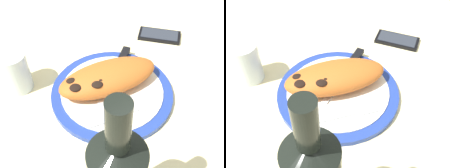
{
  "view_description": "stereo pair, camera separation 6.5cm",
  "coord_description": "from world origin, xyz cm",
  "views": [
    {
      "loc": [
        -23.71,
        -38.62,
        50.81
      ],
      "look_at": [
        0.0,
        0.0,
        3.7
      ],
      "focal_mm": 44.38,
      "sensor_mm": 36.0,
      "label": 1
    },
    {
      "loc": [
        -17.91,
        -41.62,
        50.81
      ],
      "look_at": [
        0.0,
        0.0,
        3.7
      ],
      "focal_mm": 44.38,
      "sensor_mm": 36.0,
      "label": 2
    }
  ],
  "objects": [
    {
      "name": "smartphone",
      "position": [
        24.56,
        12.51,
        0.56
      ],
      "size": [
        13.1,
        13.0,
        1.16
      ],
      "color": "black",
      "rests_on": "ground_plane"
    },
    {
      "name": "water_glass",
      "position": [
        -18.43,
        14.4,
        4.59
      ],
      "size": [
        6.94,
        6.94,
        10.34
      ],
      "color": "silver",
      "rests_on": "ground_plane"
    },
    {
      "name": "calzone",
      "position": [
        -0.53,
        1.61,
        4.61
      ],
      "size": [
        25.53,
        13.76,
        5.75
      ],
      "color": "#C16023",
      "rests_on": "plate"
    },
    {
      "name": "ground_plane",
      "position": [
        0.0,
        0.0,
        -1.5
      ],
      "size": [
        150.0,
        150.0,
        3.0
      ],
      "primitive_type": "cube",
      "color": "beige"
    },
    {
      "name": "knife",
      "position": [
        5.94,
        6.08,
        2.19
      ],
      "size": [
        17.18,
        14.78,
        1.2
      ],
      "color": "silver",
      "rests_on": "plate"
    },
    {
      "name": "fork",
      "position": [
        -0.33,
        -7.99,
        1.9
      ],
      "size": [
        16.17,
        3.5,
        0.4
      ],
      "color": "silver",
      "rests_on": "plate"
    },
    {
      "name": "plate",
      "position": [
        0.0,
        0.0,
        0.81
      ],
      "size": [
        29.48,
        29.48,
        1.7
      ],
      "color": "#233D99",
      "rests_on": "ground_plane"
    }
  ]
}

